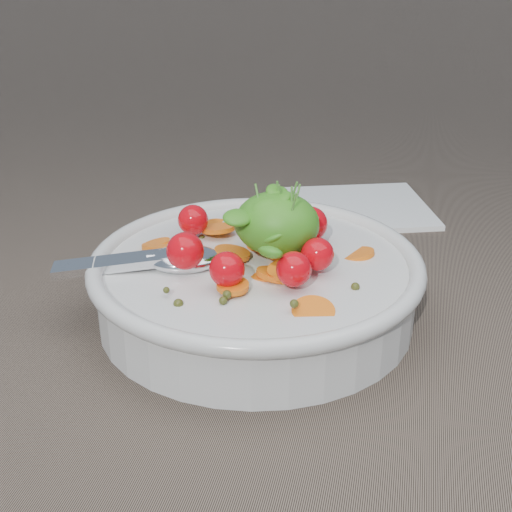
# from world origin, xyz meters

# --- Properties ---
(ground) EXTENTS (6.00, 6.00, 0.00)m
(ground) POSITION_xyz_m (0.00, 0.00, 0.00)
(ground) COLOR #6A5A4B
(ground) RESTS_ON ground
(bowl) EXTENTS (0.27, 0.25, 0.11)m
(bowl) POSITION_xyz_m (-0.03, -0.01, 0.03)
(bowl) COLOR silver
(bowl) RESTS_ON ground
(napkin) EXTENTS (0.18, 0.17, 0.01)m
(napkin) POSITION_xyz_m (0.03, 0.23, 0.00)
(napkin) COLOR white
(napkin) RESTS_ON ground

